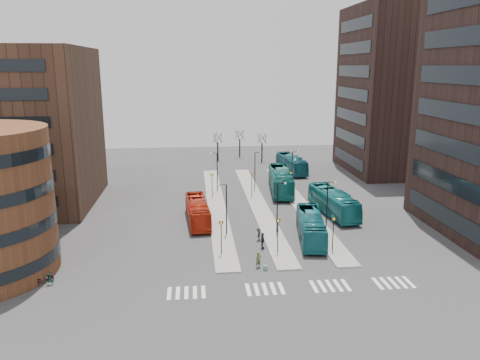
{
  "coord_description": "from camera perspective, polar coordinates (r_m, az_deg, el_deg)",
  "views": [
    {
      "loc": [
        -7.1,
        -33.96,
        19.5
      ],
      "look_at": [
        -1.13,
        24.78,
        5.0
      ],
      "focal_mm": 35.0,
      "sensor_mm": 36.0,
      "label": 1
    }
  ],
  "objects": [
    {
      "name": "ground",
      "position": [
        39.8,
        5.43,
        -15.61
      ],
      "size": [
        160.0,
        160.0,
        0.0
      ],
      "primitive_type": "plane",
      "color": "#303033",
      "rests_on": "ground"
    },
    {
      "name": "island_mid",
      "position": [
        67.46,
        2.2,
        -2.95
      ],
      "size": [
        2.5,
        45.0,
        0.15
      ],
      "primitive_type": "cube",
      "color": "gray",
      "rests_on": "ground"
    },
    {
      "name": "traveller",
      "position": [
        46.86,
        2.26,
        -9.68
      ],
      "size": [
        0.73,
        0.65,
        1.68
      ],
      "primitive_type": "imported",
      "rotation": [
        0.0,
        0.0,
        0.52
      ],
      "color": "#4F5130",
      "rests_on": "ground"
    },
    {
      "name": "bare_trees",
      "position": [
        98.55,
        -0.04,
        4.0
      ],
      "size": [
        10.97,
        8.14,
        5.9
      ],
      "color": "black",
      "rests_on": "ground"
    },
    {
      "name": "island_right",
      "position": [
        68.53,
        7.18,
        -2.78
      ],
      "size": [
        2.5,
        45.0,
        0.15
      ],
      "primitive_type": "cube",
      "color": "gray",
      "rests_on": "ground"
    },
    {
      "name": "bicycle_far",
      "position": [
        47.87,
        -22.56,
        -10.76
      ],
      "size": [
        1.85,
        1.21,
        0.92
      ],
      "primitive_type": "imported",
      "rotation": [
        0.0,
        0.0,
        1.19
      ],
      "color": "gray",
      "rests_on": "ground"
    },
    {
      "name": "teal_bus_c",
      "position": [
        63.99,
        11.28,
        -2.68
      ],
      "size": [
        4.15,
        12.07,
        3.29
      ],
      "primitive_type": "imported",
      "rotation": [
        0.0,
        0.0,
        0.12
      ],
      "color": "#166B70",
      "rests_on": "ground"
    },
    {
      "name": "tower_far",
      "position": [
        92.72,
        19.45,
        10.25
      ],
      "size": [
        20.12,
        20.0,
        30.0
      ],
      "color": "black",
      "rests_on": "ground"
    },
    {
      "name": "crosswalk_stripes",
      "position": [
        43.58,
        6.71,
        -12.87
      ],
      "size": [
        22.35,
        2.4,
        0.01
      ],
      "color": "silver",
      "rests_on": "ground"
    },
    {
      "name": "suitcase",
      "position": [
        46.53,
        3.13,
        -10.65
      ],
      "size": [
        0.41,
        0.33,
        0.51
      ],
      "primitive_type": "cube",
      "rotation": [
        0.0,
        0.0,
        -0.02
      ],
      "color": "#1A4993",
      "rests_on": "ground"
    },
    {
      "name": "sign_poles",
      "position": [
        60.1,
        2.76,
        -2.74
      ],
      "size": [
        12.45,
        22.12,
        3.65
      ],
      "color": "black",
      "rests_on": "ground"
    },
    {
      "name": "commuter_c",
      "position": [
        53.77,
        2.27,
        -6.64
      ],
      "size": [
        0.89,
        1.09,
        1.47
      ],
      "primitive_type": "imported",
      "rotation": [
        0.0,
        0.0,
        4.29
      ],
      "color": "black",
      "rests_on": "ground"
    },
    {
      "name": "red_bus",
      "position": [
        59.77,
        -5.2,
        -3.81
      ],
      "size": [
        3.21,
        10.72,
        2.95
      ],
      "primitive_type": "imported",
      "rotation": [
        0.0,
        0.0,
        0.07
      ],
      "color": "#B2220D",
      "rests_on": "ground"
    },
    {
      "name": "bicycle_near",
      "position": [
        46.88,
        -22.96,
        -11.29
      ],
      "size": [
        1.9,
        0.78,
        0.98
      ],
      "primitive_type": "imported",
      "rotation": [
        0.0,
        0.0,
        1.64
      ],
      "color": "gray",
      "rests_on": "ground"
    },
    {
      "name": "bicycle_mid",
      "position": [
        47.91,
        -22.55,
        -10.74
      ],
      "size": [
        1.56,
        1.02,
        0.91
      ],
      "primitive_type": "imported",
      "rotation": [
        0.0,
        0.0,
        1.15
      ],
      "color": "gray",
      "rests_on": "ground"
    },
    {
      "name": "lamp_posts",
      "position": [
        64.71,
        3.03,
        -0.46
      ],
      "size": [
        14.04,
        20.24,
        6.12
      ],
      "color": "black",
      "rests_on": "ground"
    },
    {
      "name": "commuter_b",
      "position": [
        51.48,
        2.77,
        -7.4
      ],
      "size": [
        0.47,
        1.07,
        1.8
      ],
      "primitive_type": "imported",
      "rotation": [
        0.0,
        0.0,
        1.55
      ],
      "color": "black",
      "rests_on": "ground"
    },
    {
      "name": "teal_bus_b",
      "position": [
        73.83,
        4.98,
        -0.1
      ],
      "size": [
        4.43,
        13.38,
        3.66
      ],
      "primitive_type": "imported",
      "rotation": [
        0.0,
        0.0,
        -0.11
      ],
      "color": "#135F5C",
      "rests_on": "ground"
    },
    {
      "name": "commuter_a",
      "position": [
        56.3,
        -3.81,
        -5.53
      ],
      "size": [
        0.87,
        0.68,
        1.77
      ],
      "primitive_type": "imported",
      "rotation": [
        0.0,
        0.0,
        3.16
      ],
      "color": "black",
      "rests_on": "ground"
    },
    {
      "name": "island_left",
      "position": [
        66.91,
        -2.91,
        -3.1
      ],
      "size": [
        2.5,
        45.0,
        0.15
      ],
      "primitive_type": "cube",
      "color": "gray",
      "rests_on": "ground"
    },
    {
      "name": "teal_bus_a",
      "position": [
        54.45,
        8.62,
        -5.64
      ],
      "size": [
        4.16,
        11.19,
        3.04
      ],
      "primitive_type": "imported",
      "rotation": [
        0.0,
        0.0,
        -0.15
      ],
      "color": "#145E67",
      "rests_on": "ground"
    },
    {
      "name": "teal_bus_d",
      "position": [
        87.99,
        6.28,
        1.97
      ],
      "size": [
        4.02,
        11.63,
        3.17
      ],
      "primitive_type": "imported",
      "rotation": [
        0.0,
        0.0,
        0.12
      ],
      "color": "#135563",
      "rests_on": "ground"
    }
  ]
}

